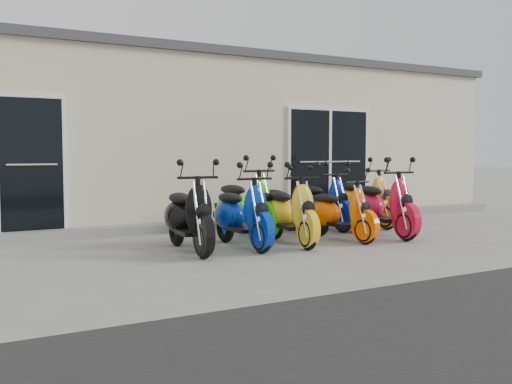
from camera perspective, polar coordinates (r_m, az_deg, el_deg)
ground at (r=8.80m, az=1.90°, el=-5.12°), size 80.00×80.00×0.00m
building at (r=13.42m, az=-9.59°, el=4.82°), size 14.00×6.00×3.20m
roof_cap at (r=13.55m, az=-9.67°, el=11.95°), size 14.20×6.20×0.16m
front_step at (r=10.56m, az=-3.74°, el=-3.19°), size 14.00×0.40×0.15m
door_left at (r=9.71m, az=-21.54°, el=2.93°), size 1.07×0.08×2.22m
door_right at (r=11.94m, az=7.30°, el=3.33°), size 2.02×0.08×2.22m
scooter_front_black at (r=8.00m, az=-6.78°, el=-1.32°), size 0.76×1.81×1.31m
scooter_front_blue at (r=8.31m, az=-1.46°, el=-1.25°), size 0.64×1.72×1.27m
scooter_front_orange_a at (r=8.62m, az=3.41°, el=-1.07°), size 0.81×1.77×1.26m
scooter_front_orange_b at (r=9.11m, az=8.42°, el=-1.17°), size 0.76×1.63×1.16m
scooter_front_red at (r=9.67m, az=12.54°, el=-0.43°), size 0.78×1.84×1.33m
scooter_back_green at (r=9.46m, az=-1.10°, el=-0.34°), size 0.81×1.88×1.36m
scooter_back_red at (r=10.00m, az=2.99°, el=-0.62°), size 0.80×1.66×1.18m
scooter_back_blue at (r=10.39m, az=6.72°, el=-0.29°), size 0.64×1.69×1.24m
scooter_back_yellow at (r=10.87m, az=10.55°, el=0.04°), size 0.87×1.85×1.31m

